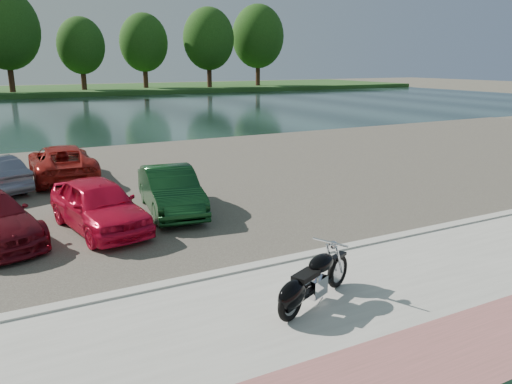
{
  "coord_description": "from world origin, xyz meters",
  "views": [
    {
      "loc": [
        -5.57,
        -6.91,
        4.41
      ],
      "look_at": [
        0.28,
        4.24,
        1.1
      ],
      "focal_mm": 35.0,
      "sensor_mm": 36.0,
      "label": 1
    }
  ],
  "objects": [
    {
      "name": "pink_path",
      "position": [
        0.0,
        -2.5,
        0.1
      ],
      "size": [
        60.0,
        2.0,
        0.01
      ],
      "primitive_type": "cube",
      "color": "#925752",
      "rests_on": "promenade"
    },
    {
      "name": "far_bank",
      "position": [
        0.0,
        72.0,
        0.3
      ],
      "size": [
        120.0,
        24.0,
        0.6
      ],
      "primitive_type": "cube",
      "color": "#224217",
      "rests_on": "ground"
    },
    {
      "name": "parking_lot",
      "position": [
        0.0,
        11.0,
        0.02
      ],
      "size": [
        60.0,
        18.0,
        0.04
      ],
      "primitive_type": "cube",
      "color": "#453F38",
      "rests_on": "ground"
    },
    {
      "name": "car_10",
      "position": [
        -3.47,
        12.97,
        0.7
      ],
      "size": [
        2.25,
        4.76,
        1.32
      ],
      "primitive_type": "imported",
      "rotation": [
        0.0,
        0.0,
        3.13
      ],
      "color": "#A9221C",
      "rests_on": "parking_lot"
    },
    {
      "name": "car_5",
      "position": [
        -1.16,
        6.95,
        0.7
      ],
      "size": [
        1.89,
        4.17,
        1.33
      ],
      "primitive_type": "imported",
      "rotation": [
        0.0,
        0.0,
        -0.12
      ],
      "color": "#0F3818",
      "rests_on": "parking_lot"
    },
    {
      "name": "river",
      "position": [
        0.0,
        40.0,
        0.0
      ],
      "size": [
        120.0,
        40.0,
        0.0
      ],
      "primitive_type": "cube",
      "color": "#172A27",
      "rests_on": "ground"
    },
    {
      "name": "motorcycle",
      "position": [
        -0.91,
        -0.09,
        0.56
      ],
      "size": [
        2.19,
        1.19,
        1.05
      ],
      "rotation": [
        0.0,
        0.0,
        0.43
      ],
      "color": "black",
      "rests_on": "promenade"
    },
    {
      "name": "promenade",
      "position": [
        0.0,
        -1.0,
        0.05
      ],
      "size": [
        60.0,
        6.0,
        0.1
      ],
      "primitive_type": "cube",
      "color": "#AEADA4",
      "rests_on": "ground"
    },
    {
      "name": "car_4",
      "position": [
        -3.37,
        6.25,
        0.73
      ],
      "size": [
        2.33,
        4.26,
        1.37
      ],
      "primitive_type": "imported",
      "rotation": [
        0.0,
        0.0,
        0.18
      ],
      "color": "red",
      "rests_on": "parking_lot"
    },
    {
      "name": "ground",
      "position": [
        0.0,
        0.0,
        0.0
      ],
      "size": [
        200.0,
        200.0,
        0.0
      ],
      "primitive_type": "plane",
      "color": "#595447",
      "rests_on": "ground"
    },
    {
      "name": "far_trees",
      "position": [
        4.36,
        65.79,
        7.49
      ],
      "size": [
        70.25,
        10.68,
        12.52
      ],
      "color": "#391E14",
      "rests_on": "far_bank"
    },
    {
      "name": "kerb",
      "position": [
        0.0,
        2.0,
        0.07
      ],
      "size": [
        60.0,
        0.3,
        0.14
      ],
      "primitive_type": "cube",
      "color": "#AEADA4",
      "rests_on": "ground"
    }
  ]
}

